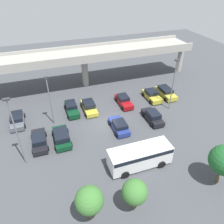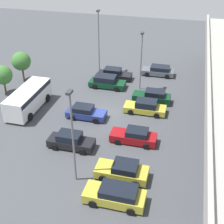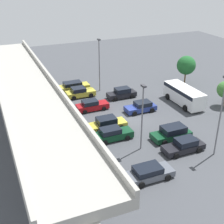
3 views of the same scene
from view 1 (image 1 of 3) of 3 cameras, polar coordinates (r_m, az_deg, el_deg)
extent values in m
plane|color=#424449|center=(32.68, -1.19, -3.16)|extent=(91.07, 91.07, 0.00)
cube|color=#9E9B93|center=(41.53, -7.41, 14.53)|extent=(42.50, 6.27, 0.90)
cube|color=#9E9B93|center=(38.53, -6.45, 14.18)|extent=(42.50, 0.30, 0.55)
cube|color=#9E9B93|center=(44.08, -8.40, 16.61)|extent=(42.50, 0.30, 0.55)
cylinder|color=#9E9B93|center=(42.71, -7.08, 10.42)|extent=(1.19, 1.19, 5.60)
cylinder|color=#9E9B93|center=(51.13, 17.39, 13.19)|extent=(1.19, 1.19, 5.60)
cube|color=#515660|center=(35.40, -23.49, -2.12)|extent=(1.91, 4.61, 0.65)
cube|color=black|center=(35.31, -23.71, -1.06)|extent=(1.75, 2.65, 0.56)
cylinder|color=black|center=(34.21, -21.84, -3.41)|extent=(0.22, 0.66, 0.66)
cylinder|color=black|center=(34.47, -25.02, -3.98)|extent=(0.22, 0.66, 0.66)
cylinder|color=black|center=(36.57, -21.92, -0.82)|extent=(0.22, 0.66, 0.66)
cylinder|color=black|center=(36.82, -24.89, -1.37)|extent=(0.22, 0.66, 0.66)
cube|color=black|center=(30.49, -18.43, -7.25)|extent=(1.80, 4.80, 0.66)
cube|color=black|center=(29.84, -18.62, -6.64)|extent=(1.65, 2.30, 0.68)
cylinder|color=black|center=(31.84, -20.19, -6.11)|extent=(0.22, 0.64, 0.64)
cylinder|color=black|center=(31.73, -16.91, -5.51)|extent=(0.22, 0.64, 0.64)
cylinder|color=black|center=(29.56, -19.95, -9.67)|extent=(0.22, 0.64, 0.64)
cylinder|color=black|center=(29.44, -16.39, -9.03)|extent=(0.22, 0.64, 0.64)
cube|color=#0C381E|center=(30.24, -13.01, -6.55)|extent=(1.99, 4.78, 0.67)
cube|color=black|center=(29.57, -13.11, -5.83)|extent=(1.83, 2.79, 0.76)
cylinder|color=black|center=(31.49, -15.19, -5.48)|extent=(0.22, 0.67, 0.67)
cylinder|color=black|center=(31.55, -11.54, -4.78)|extent=(0.22, 0.67, 0.67)
cylinder|color=black|center=(29.22, -14.52, -9.01)|extent=(0.22, 0.67, 0.67)
cylinder|color=black|center=(29.29, -10.56, -8.24)|extent=(0.22, 0.67, 0.67)
cube|color=#0C381E|center=(35.47, -10.44, 0.67)|extent=(1.70, 4.60, 0.79)
cube|color=black|center=(35.44, -10.67, 1.95)|extent=(1.57, 2.34, 0.60)
cylinder|color=black|center=(34.54, -8.55, -0.64)|extent=(0.22, 0.63, 0.63)
cylinder|color=black|center=(34.35, -11.38, -1.18)|extent=(0.22, 0.63, 0.63)
cylinder|color=black|center=(36.90, -9.48, 1.74)|extent=(0.22, 0.63, 0.63)
cylinder|color=black|center=(36.73, -12.14, 1.25)|extent=(0.22, 0.63, 0.63)
cube|color=gold|center=(35.60, -5.99, 1.09)|extent=(1.86, 4.81, 0.64)
cube|color=black|center=(35.34, -6.11, 2.15)|extent=(1.71, 2.37, 0.74)
cylinder|color=black|center=(34.67, -3.84, -0.13)|extent=(0.22, 0.64, 0.64)
cylinder|color=black|center=(34.32, -6.90, -0.73)|extent=(0.22, 0.64, 0.64)
cylinder|color=black|center=(37.10, -5.12, 2.32)|extent=(0.22, 0.64, 0.64)
cylinder|color=black|center=(36.77, -7.99, 1.79)|extent=(0.22, 0.64, 0.64)
cube|color=navy|center=(31.41, 1.83, -3.73)|extent=(1.83, 4.41, 0.68)
cube|color=black|center=(30.76, 2.09, -3.20)|extent=(1.68, 2.21, 0.58)
cylinder|color=black|center=(32.29, -0.59, -2.93)|extent=(0.22, 0.67, 0.67)
cylinder|color=black|center=(32.82, 2.51, -2.27)|extent=(0.22, 0.67, 0.67)
cylinder|color=black|center=(30.27, 1.08, -5.87)|extent=(0.22, 0.67, 0.67)
cylinder|color=black|center=(30.83, 4.37, -5.12)|extent=(0.22, 0.67, 0.67)
cube|color=maroon|center=(36.98, 3.13, 2.70)|extent=(1.72, 4.59, 0.76)
cube|color=black|center=(36.92, 2.95, 3.86)|extent=(1.58, 2.12, 0.58)
cylinder|color=black|center=(36.32, 5.24, 1.51)|extent=(0.22, 0.60, 0.60)
cylinder|color=black|center=(35.71, 2.65, 1.01)|extent=(0.22, 0.60, 0.60)
cylinder|color=black|center=(38.53, 3.54, 3.66)|extent=(0.22, 0.60, 0.60)
cylinder|color=black|center=(37.96, 1.08, 3.22)|extent=(0.22, 0.60, 0.60)
cube|color=black|center=(33.68, 10.52, -1.39)|extent=(1.72, 4.52, 0.73)
cube|color=black|center=(33.19, 10.76, -0.52)|extent=(1.58, 2.25, 0.68)
cylinder|color=black|center=(34.43, 8.10, -0.69)|extent=(0.22, 0.65, 0.65)
cylinder|color=black|center=(35.18, 10.68, -0.14)|extent=(0.22, 0.65, 0.65)
cylinder|color=black|center=(32.47, 10.27, -3.36)|extent=(0.22, 0.65, 0.65)
cylinder|color=black|center=(33.26, 12.95, -2.71)|extent=(0.22, 0.65, 0.65)
cube|color=gold|center=(39.10, 10.37, 4.07)|extent=(1.91, 4.50, 0.75)
cube|color=black|center=(39.01, 10.26, 5.15)|extent=(1.75, 2.08, 0.60)
cylinder|color=black|center=(38.64, 12.58, 3.03)|extent=(0.22, 0.71, 0.71)
cylinder|color=black|center=(37.74, 10.02, 2.55)|extent=(0.22, 0.71, 0.71)
cylinder|color=black|center=(40.69, 10.64, 4.96)|extent=(0.22, 0.71, 0.71)
cylinder|color=black|center=(39.83, 8.17, 4.54)|extent=(0.22, 0.71, 0.71)
cube|color=gold|center=(40.54, 13.89, 4.75)|extent=(1.88, 4.81, 0.78)
cube|color=black|center=(40.46, 13.79, 5.79)|extent=(1.73, 2.86, 0.57)
cylinder|color=black|center=(40.10, 16.09, 3.64)|extent=(0.22, 0.65, 0.65)
cylinder|color=black|center=(39.11, 13.75, 3.21)|extent=(0.22, 0.65, 0.65)
cylinder|color=black|center=(42.22, 13.92, 5.61)|extent=(0.22, 0.65, 0.65)
cylinder|color=black|center=(41.28, 11.65, 5.24)|extent=(0.22, 0.65, 0.65)
cube|color=white|center=(25.96, 7.28, -11.37)|extent=(7.38, 2.43, 2.28)
cube|color=black|center=(25.39, 7.41, -10.09)|extent=(7.23, 2.47, 0.50)
cylinder|color=black|center=(25.20, 3.49, -16.05)|extent=(0.93, 0.29, 0.93)
cylinder|color=black|center=(26.72, 1.44, -12.23)|extent=(0.93, 0.29, 0.93)
cylinder|color=black|center=(26.78, 12.83, -13.20)|extent=(0.93, 0.29, 0.93)
cylinder|color=black|center=(28.22, 10.31, -9.81)|extent=(0.93, 0.29, 0.93)
cylinder|color=slate|center=(31.93, -15.79, 2.49)|extent=(0.16, 0.16, 7.44)
cube|color=#333338|center=(30.19, -16.91, 8.67)|extent=(0.70, 0.35, 0.20)
cylinder|color=slate|center=(26.10, -23.52, -5.43)|extent=(0.16, 0.16, 8.77)
cube|color=#333338|center=(23.73, -25.95, 3.00)|extent=(0.70, 0.35, 0.20)
cylinder|color=slate|center=(35.32, 15.57, 6.50)|extent=(0.16, 0.16, 8.28)
cube|color=#333338|center=(33.66, 16.68, 12.89)|extent=(0.70, 0.35, 0.20)
cylinder|color=brown|center=(22.14, -5.63, -24.81)|extent=(0.24, 0.24, 1.77)
sphere|color=#3D7533|center=(20.47, -5.96, -21.93)|extent=(2.59, 2.59, 2.59)
cylinder|color=brown|center=(22.80, 5.66, -22.69)|extent=(0.24, 0.24, 1.53)
sphere|color=#3D7533|center=(21.32, 5.95, -20.04)|extent=(2.43, 2.43, 2.43)
cylinder|color=brown|center=(26.90, 26.01, -14.73)|extent=(0.24, 0.24, 2.03)
camera|label=2|loc=(50.21, 33.23, 28.14)|focal=50.00mm
camera|label=3|loc=(49.65, -55.36, 19.95)|focal=50.00mm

